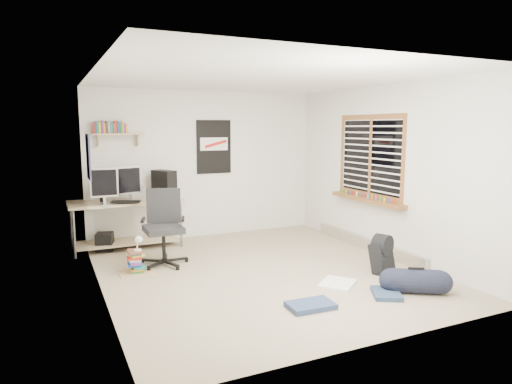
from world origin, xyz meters
name	(u,v)px	position (x,y,z in m)	size (l,w,h in m)	color
floor	(262,272)	(0.00, 0.00, -0.01)	(4.00, 4.50, 0.01)	gray
ceiling	(262,77)	(0.00, 0.00, 2.50)	(4.00, 4.50, 0.01)	white
back_wall	(205,164)	(0.00, 2.25, 1.25)	(4.00, 0.01, 2.50)	silver
left_wall	(97,186)	(-2.00, 0.00, 1.25)	(0.01, 4.50, 2.50)	silver
right_wall	(385,171)	(2.00, 0.00, 1.25)	(0.01, 4.50, 2.50)	silver
desk	(127,225)	(-1.40, 2.00, 0.36)	(1.71, 0.75, 0.78)	tan
monitor_left	(104,189)	(-1.75, 1.69, 0.99)	(0.39, 0.10, 0.43)	#ACACB1
monitor_right	(130,186)	(-1.35, 1.85, 0.99)	(0.39, 0.10, 0.43)	#B3B1B7
pc_tower	(164,184)	(-0.81, 1.92, 0.99)	(0.20, 0.41, 0.43)	black
keyboard	(126,201)	(-1.45, 1.69, 0.79)	(0.43, 0.15, 0.02)	black
speaker_left	(103,195)	(-1.75, 1.86, 0.87)	(0.10, 0.10, 0.19)	black
speaker_right	(158,194)	(-0.96, 1.69, 0.87)	(0.09, 0.09, 0.18)	black
office_chair	(163,230)	(-1.10, 0.84, 0.49)	(0.69, 0.69, 1.05)	#232325
wall_shelf	(118,134)	(-1.45, 2.14, 1.78)	(0.80, 0.22, 0.24)	tan
poster_back_wall	(214,147)	(0.15, 2.23, 1.55)	(0.62, 0.03, 0.92)	black
poster_left_wall	(88,157)	(-1.99, 1.20, 1.50)	(0.02, 0.42, 0.60)	navy
window	(370,156)	(1.95, 0.30, 1.45)	(0.10, 1.50, 1.26)	brown
baseboard_heater	(367,244)	(1.96, 0.30, 0.09)	(0.08, 2.50, 0.18)	#B7B2A8
backpack	(382,258)	(1.40, -0.70, 0.20)	(0.30, 0.24, 0.40)	black
duffel_bag	(415,281)	(1.27, -1.44, 0.14)	(0.28, 0.28, 0.55)	black
tshirt	(337,284)	(0.60, -0.86, 0.02)	(0.44, 0.37, 0.04)	white
jeans_a	(311,305)	(-0.06, -1.32, 0.03)	(0.49, 0.31, 0.05)	navy
jeans_b	(386,293)	(0.91, -1.37, 0.03)	(0.40, 0.30, 0.05)	#22354F
book_stack	(136,261)	(-1.51, 0.65, 0.15)	(0.41, 0.33, 0.28)	olive
desk_lamp	(138,245)	(-1.49, 0.63, 0.38)	(0.11, 0.18, 0.18)	silver
subwoofer	(105,242)	(-1.75, 1.95, 0.14)	(0.25, 0.25, 0.28)	black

